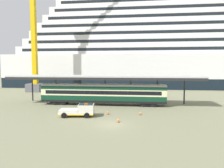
# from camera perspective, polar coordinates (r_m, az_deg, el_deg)

# --- Properties ---
(ground_plane) EXTENTS (400.00, 400.00, 0.00)m
(ground_plane) POSITION_cam_1_polar(r_m,az_deg,el_deg) (26.42, -0.19, -11.53)
(ground_plane) COLOR #757557
(cruise_ship) EXTENTS (126.87, 30.65, 40.15)m
(cruise_ship) POSITION_cam_1_polar(r_m,az_deg,el_deg) (83.15, 17.81, 9.07)
(cruise_ship) COLOR black
(cruise_ship) RESTS_ON ground
(platform_canopy) EXTENTS (37.81, 5.72, 5.77)m
(platform_canopy) POSITION_cam_1_polar(r_m,az_deg,el_deg) (39.36, -2.54, 2.00)
(platform_canopy) COLOR #B6B6B6
(platform_canopy) RESTS_ON ground
(train_carriage) EXTENTS (24.24, 2.81, 4.11)m
(train_carriage) POSITION_cam_1_polar(r_m,az_deg,el_deg) (39.20, -2.63, -2.66)
(train_carriage) COLOR black
(train_carriage) RESTS_ON ground
(service_truck) EXTENTS (5.39, 2.69, 2.02)m
(service_truck) POSITION_cam_1_polar(r_m,az_deg,el_deg) (30.69, -9.14, -7.36)
(service_truck) COLOR silver
(service_truck) RESTS_ON ground
(traffic_cone_near) EXTENTS (0.36, 0.36, 0.73)m
(traffic_cone_near) POSITION_cam_1_polar(r_m,az_deg,el_deg) (27.42, 1.82, -10.14)
(traffic_cone_near) COLOR black
(traffic_cone_near) RESTS_ON ground
(traffic_cone_mid) EXTENTS (0.36, 0.36, 0.67)m
(traffic_cone_mid) POSITION_cam_1_polar(r_m,az_deg,el_deg) (31.69, 8.12, -8.17)
(traffic_cone_mid) COLOR black
(traffic_cone_mid) RESTS_ON ground
(traffic_cone_far) EXTENTS (0.36, 0.36, 0.72)m
(traffic_cone_far) POSITION_cam_1_polar(r_m,az_deg,el_deg) (31.70, -1.19, -8.08)
(traffic_cone_far) COLOR black
(traffic_cone_far) RESTS_ON ground
(dockside_crane) EXTENTS (14.31, 4.40, 57.76)m
(dockside_crane) POSITION_cam_1_polar(r_m,az_deg,el_deg) (65.01, -20.99, 13.92)
(dockside_crane) COLOR #595960
(dockside_crane) RESTS_ON ground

